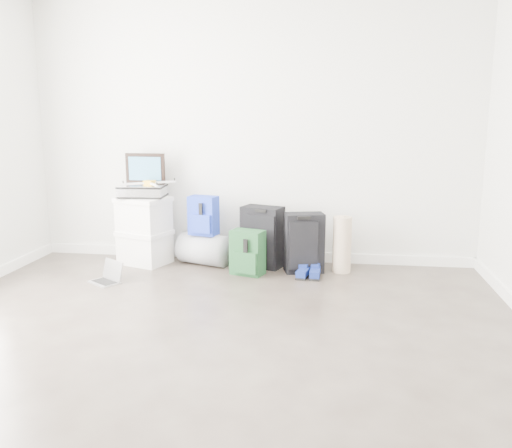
# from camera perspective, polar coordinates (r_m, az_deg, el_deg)

# --- Properties ---
(ground) EXTENTS (5.00, 5.00, 0.00)m
(ground) POSITION_cam_1_polar(r_m,az_deg,el_deg) (3.39, -6.86, -14.68)
(ground) COLOR #332A25
(ground) RESTS_ON ground
(room_envelope) EXTENTS (4.52, 5.02, 2.71)m
(room_envelope) POSITION_cam_1_polar(r_m,az_deg,el_deg) (3.07, -7.56, 15.71)
(room_envelope) COLOR silver
(room_envelope) RESTS_ON ground
(boxes_stack) EXTENTS (0.58, 0.53, 0.68)m
(boxes_stack) POSITION_cam_1_polar(r_m,az_deg,el_deg) (5.58, -11.67, -0.66)
(boxes_stack) COLOR white
(boxes_stack) RESTS_ON ground
(briefcase) EXTENTS (0.45, 0.35, 0.13)m
(briefcase) POSITION_cam_1_polar(r_m,az_deg,el_deg) (5.52, -11.84, 3.41)
(briefcase) COLOR #B2B2B7
(briefcase) RESTS_ON boxes_stack
(painting) EXTENTS (0.41, 0.04, 0.31)m
(painting) POSITION_cam_1_polar(r_m,az_deg,el_deg) (5.58, -11.59, 5.74)
(painting) COLOR black
(painting) RESTS_ON briefcase
(drone) EXTENTS (0.45, 0.45, 0.05)m
(drone) POSITION_cam_1_polar(r_m,az_deg,el_deg) (5.46, -11.15, 4.28)
(drone) COLOR gold
(drone) RESTS_ON briefcase
(duffel_bag) EXTENTS (0.59, 0.47, 0.31)m
(duffel_bag) POSITION_cam_1_polar(r_m,az_deg,el_deg) (5.49, -5.43, -2.66)
(duffel_bag) COLOR gray
(duffel_bag) RESTS_ON ground
(blue_backpack) EXTENTS (0.31, 0.26, 0.39)m
(blue_backpack) POSITION_cam_1_polar(r_m,az_deg,el_deg) (5.39, -5.57, 0.81)
(blue_backpack) COLOR #1C2EB7
(blue_backpack) RESTS_ON duffel_bag
(large_suitcase) EXTENTS (0.44, 0.36, 0.61)m
(large_suitcase) POSITION_cam_1_polar(r_m,az_deg,el_deg) (5.35, 0.67, -1.38)
(large_suitcase) COLOR black
(large_suitcase) RESTS_ON ground
(green_backpack) EXTENTS (0.34, 0.30, 0.42)m
(green_backpack) POSITION_cam_1_polar(r_m,az_deg,el_deg) (5.11, -0.91, -3.12)
(green_backpack) COLOR #14381F
(green_backpack) RESTS_ON ground
(carry_on) EXTENTS (0.40, 0.31, 0.57)m
(carry_on) POSITION_cam_1_polar(r_m,az_deg,el_deg) (5.20, 5.08, -2.00)
(carry_on) COLOR black
(carry_on) RESTS_ON ground
(shoes) EXTENTS (0.23, 0.26, 0.08)m
(shoes) POSITION_cam_1_polar(r_m,az_deg,el_deg) (5.08, 5.62, -5.19)
(shoes) COLOR black
(shoes) RESTS_ON ground
(rolled_rug) EXTENTS (0.18, 0.18, 0.54)m
(rolled_rug) POSITION_cam_1_polar(r_m,az_deg,el_deg) (5.24, 9.04, -2.15)
(rolled_rug) COLOR tan
(rolled_rug) RESTS_ON ground
(laptop) EXTENTS (0.33, 0.31, 0.19)m
(laptop) POSITION_cam_1_polar(r_m,az_deg,el_deg) (5.10, -15.34, -5.42)
(laptop) COLOR #B9BABE
(laptop) RESTS_ON ground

